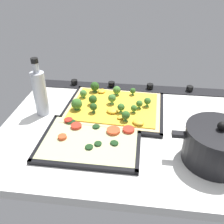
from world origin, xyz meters
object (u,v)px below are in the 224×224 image
baking_tray_back (91,142)px  oil_bottle (40,92)px  broccoli_pizza (112,105)px  veggie_pizza_back (91,139)px  cooking_pot (216,145)px  baking_tray_front (114,109)px

baking_tray_back → oil_bottle: bearing=-35.2°
baking_tray_back → broccoli_pizza: bearing=-102.0°
broccoli_pizza → oil_bottle: bearing=12.6°
veggie_pizza_back → baking_tray_back: bearing=75.8°
cooking_pot → oil_bottle: size_ratio=1.17×
baking_tray_front → oil_bottle: 27.79cm
cooking_pot → oil_bottle: oil_bottle is taller
baking_tray_front → veggie_pizza_back: veggie_pizza_back is taller
broccoli_pizza → oil_bottle: oil_bottle is taller
cooking_pot → broccoli_pizza: bearing=-36.5°
baking_tray_back → oil_bottle: 26.82cm
baking_tray_back → oil_bottle: size_ratio=1.47×
cooking_pot → oil_bottle: 59.78cm
baking_tray_front → cooking_pot: bearing=142.9°
cooking_pot → oil_bottle: (56.94, -17.89, 3.42)cm
baking_tray_front → veggie_pizza_back: (4.95, 19.73, 0.71)cm
baking_tray_back → oil_bottle: (20.81, -14.69, 8.40)cm
baking_tray_back → oil_bottle: oil_bottle is taller
baking_tray_front → veggie_pizza_back: bearing=75.9°
baking_tray_front → veggie_pizza_back: size_ratio=1.32×
baking_tray_back → veggie_pizza_back: bearing=-104.2°
baking_tray_front → oil_bottle: bearing=12.1°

